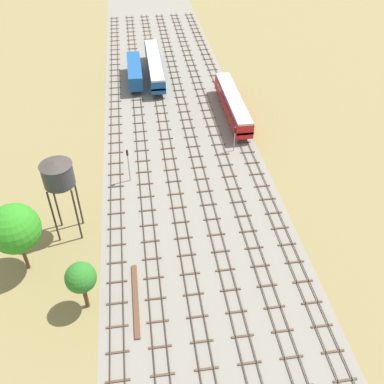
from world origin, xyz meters
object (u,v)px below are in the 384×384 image
(freight_boxcar_left_near, at_px, (135,71))
(passenger_coach_centre_left_mid, at_px, (154,65))
(signal_post_near, at_px, (128,161))
(signal_post_nearest, at_px, (235,136))
(water_tower, at_px, (58,174))
(diesel_railcar_right_nearest, at_px, (233,103))

(freight_boxcar_left_near, height_order, passenger_coach_centre_left_mid, passenger_coach_centre_left_mid)
(freight_boxcar_left_near, xyz_separation_m, signal_post_near, (-2.17, -34.18, 1.14))
(freight_boxcar_left_near, bearing_deg, passenger_coach_centre_left_mid, 26.17)
(signal_post_nearest, height_order, signal_post_near, signal_post_near)
(freight_boxcar_left_near, distance_m, signal_post_near, 34.26)
(freight_boxcar_left_near, relative_size, water_tower, 1.23)
(signal_post_nearest, relative_size, signal_post_near, 0.79)
(water_tower, bearing_deg, freight_boxcar_left_near, 77.00)
(diesel_railcar_right_nearest, bearing_deg, signal_post_nearest, -100.66)
(freight_boxcar_left_near, bearing_deg, diesel_railcar_right_nearest, -44.65)
(diesel_railcar_right_nearest, height_order, water_tower, water_tower)
(freight_boxcar_left_near, xyz_separation_m, signal_post_nearest, (15.11, -28.53, 0.45))
(passenger_coach_centre_left_mid, bearing_deg, signal_post_nearest, -70.59)
(diesel_railcar_right_nearest, distance_m, passenger_coach_centre_left_mid, 23.15)
(diesel_railcar_right_nearest, bearing_deg, freight_boxcar_left_near, 135.35)
(diesel_railcar_right_nearest, bearing_deg, water_tower, -135.48)
(water_tower, relative_size, signal_post_nearest, 2.53)
(freight_boxcar_left_near, relative_size, signal_post_nearest, 3.11)
(diesel_railcar_right_nearest, relative_size, water_tower, 1.80)
(passenger_coach_centre_left_mid, distance_m, signal_post_near, 36.88)
(freight_boxcar_left_near, xyz_separation_m, water_tower, (-10.17, -44.05, 7.06))
(signal_post_near, bearing_deg, diesel_railcar_right_nearest, 41.36)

